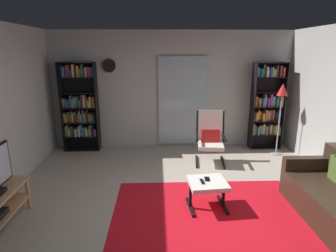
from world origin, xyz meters
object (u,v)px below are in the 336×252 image
(ottoman, at_px, (207,186))
(cell_phone, at_px, (207,179))
(tv_remote, at_px, (202,181))
(bookshelf_near_tv, at_px, (80,106))
(floor_lamp_by_shelf, at_px, (282,96))
(bookshelf_near_sofa, at_px, (267,105))
(wall_clock, at_px, (109,66))
(lounge_armchair, at_px, (210,136))

(ottoman, relative_size, cell_phone, 4.00)
(tv_remote, bearing_deg, ottoman, 11.24)
(bookshelf_near_tv, bearing_deg, floor_lamp_by_shelf, -6.51)
(bookshelf_near_sofa, bearing_deg, tv_remote, -125.87)
(bookshelf_near_tv, xyz_separation_m, wall_clock, (0.65, 0.18, 0.86))
(floor_lamp_by_shelf, height_order, wall_clock, wall_clock)
(bookshelf_near_sofa, distance_m, lounge_armchair, 1.66)
(bookshelf_near_tv, xyz_separation_m, lounge_armchair, (2.73, -0.79, -0.46))
(bookshelf_near_tv, xyz_separation_m, cell_phone, (2.38, -2.46, -0.58))
(bookshelf_near_sofa, height_order, floor_lamp_by_shelf, bookshelf_near_sofa)
(bookshelf_near_sofa, bearing_deg, cell_phone, -125.50)
(tv_remote, bearing_deg, bookshelf_near_tv, 127.12)
(bookshelf_near_sofa, xyz_separation_m, wall_clock, (-3.48, 0.19, 0.86))
(cell_phone, bearing_deg, bookshelf_near_sofa, 57.86)
(tv_remote, relative_size, cell_phone, 1.03)
(lounge_armchair, bearing_deg, cell_phone, -101.92)
(floor_lamp_by_shelf, bearing_deg, tv_remote, -133.21)
(bookshelf_near_tv, height_order, lounge_armchair, bookshelf_near_tv)
(bookshelf_near_sofa, xyz_separation_m, tv_remote, (-1.83, -2.53, -0.57))
(bookshelf_near_tv, relative_size, floor_lamp_by_shelf, 1.27)
(bookshelf_near_tv, height_order, bookshelf_near_sofa, bookshelf_near_tv)
(floor_lamp_by_shelf, bearing_deg, ottoman, -132.34)
(ottoman, bearing_deg, tv_remote, -163.78)
(bookshelf_near_sofa, distance_m, tv_remote, 3.17)
(tv_remote, xyz_separation_m, cell_phone, (0.08, 0.08, -0.00))
(cell_phone, bearing_deg, ottoman, -89.59)
(lounge_armchair, bearing_deg, tv_remote, -103.95)
(lounge_armchair, bearing_deg, wall_clock, 155.17)
(ottoman, xyz_separation_m, wall_clock, (-1.73, 2.70, 1.51))
(cell_phone, bearing_deg, wall_clock, 126.69)
(ottoman, bearing_deg, bookshelf_near_tv, 133.34)
(ottoman, bearing_deg, wall_clock, 122.71)
(tv_remote, bearing_deg, cell_phone, 39.41)
(lounge_armchair, distance_m, tv_remote, 1.81)
(bookshelf_near_tv, xyz_separation_m, tv_remote, (2.30, -2.54, -0.58))
(lounge_armchair, height_order, tv_remote, lounge_armchair)
(lounge_armchair, height_order, ottoman, lounge_armchair)
(bookshelf_near_tv, distance_m, lounge_armchair, 2.88)
(bookshelf_near_tv, relative_size, tv_remote, 13.47)
(bookshelf_near_tv, distance_m, floor_lamp_by_shelf, 4.27)
(lounge_armchair, relative_size, floor_lamp_by_shelf, 0.67)
(bookshelf_near_tv, height_order, wall_clock, wall_clock)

